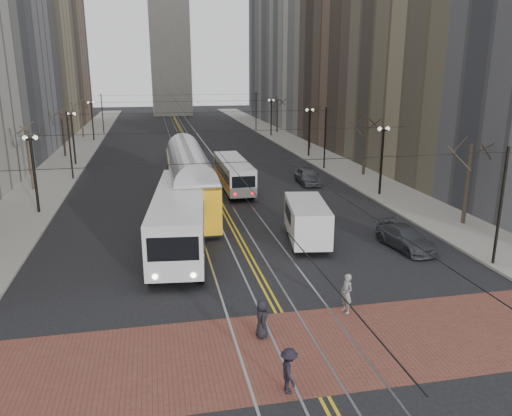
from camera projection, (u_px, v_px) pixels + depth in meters
name	position (u px, v px, depth m)	size (l,w,h in m)	color
ground	(274.00, 303.00, 23.06)	(260.00, 260.00, 0.00)	black
sidewalk_left	(73.00, 155.00, 62.53)	(5.00, 140.00, 0.15)	gray
sidewalk_right	(302.00, 148.00, 68.42)	(5.00, 140.00, 0.15)	gray
crosswalk_band	(298.00, 349.00, 19.28)	(25.00, 6.00, 0.01)	brown
streetcar_rails	(193.00, 152.00, 65.49)	(4.80, 130.00, 0.02)	gray
centre_lines	(193.00, 152.00, 65.49)	(0.42, 130.00, 0.01)	gold
building_left_far	(35.00, 17.00, 93.79)	(16.00, 20.00, 40.00)	brown
building_right_mid	(378.00, 19.00, 66.88)	(16.00, 20.00, 34.00)	brown
building_right_far	(296.00, 22.00, 103.80)	(16.00, 20.00, 40.00)	slate
lamp_posts	(205.00, 149.00, 49.42)	(27.60, 57.20, 5.60)	black
street_trees	(199.00, 140.00, 55.55)	(31.68, 53.28, 5.60)	#382D23
trolley_wires	(199.00, 132.00, 54.89)	(25.96, 120.00, 6.60)	black
transit_bus	(180.00, 219.00, 30.13)	(2.84, 13.64, 3.41)	silver
streetcar	(189.00, 185.00, 38.16)	(2.97, 16.00, 3.77)	#FFB216
rear_bus	(233.00, 175.00, 44.65)	(2.22, 10.20, 2.66)	#B8B8B8
cargo_van	(307.00, 223.00, 30.85)	(2.22, 5.78, 2.55)	silver
sedan_grey	(307.00, 176.00, 46.95)	(1.81, 4.50, 1.53)	#474A4F
sedan_parked	(405.00, 238.00, 29.96)	(1.85, 4.56, 1.32)	#3B3E42
pedestrian_a	(262.00, 319.00, 19.95)	(0.77, 0.50, 1.58)	black
pedestrian_b	(347.00, 293.00, 21.97)	(0.65, 0.43, 1.79)	gray
pedestrian_d	(289.00, 371.00, 16.49)	(1.04, 0.60, 1.61)	black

